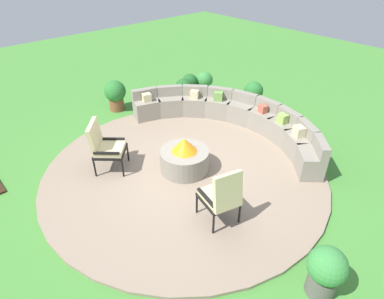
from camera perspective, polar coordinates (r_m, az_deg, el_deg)
The scene contains 12 objects.
ground_plane at distance 6.67m, azimuth -1.28°, elevation -3.86°, with size 24.00×24.00×0.00m, color #478C38.
patio_circle at distance 6.65m, azimuth -1.29°, elevation -3.65°, with size 5.65×5.65×0.06m, color gray.
fire_pit at distance 6.47m, azimuth -1.32°, elevation -1.45°, with size 0.97×0.97×0.73m.
curved_stone_bench at distance 7.92m, azimuth 7.04°, elevation 5.53°, with size 4.77×2.32×0.74m.
lounge_chair_front_left at distance 6.58m, azimuth -15.04°, elevation 0.69°, with size 0.82×0.84×1.07m.
lounge_chair_front_right at distance 5.20m, azimuth 5.24°, elevation -8.02°, with size 0.71×0.65×1.06m.
potted_plant_0 at distance 9.83m, azimuth -0.40°, elevation 11.45°, with size 0.47×0.47×0.66m.
potted_plant_1 at distance 9.28m, azimuth 10.70°, elevation 9.61°, with size 0.53×0.53×0.72m.
potted_plant_2 at distance 9.34m, azimuth -1.42°, elevation 10.47°, with size 0.50×0.50×0.72m.
potted_plant_3 at distance 4.77m, azimuth 22.42°, elevation -19.00°, with size 0.52×0.52×0.79m.
potted_plant_4 at distance 9.95m, azimuth 2.22°, elevation 11.71°, with size 0.49×0.49×0.68m.
potted_plant_5 at distance 9.14m, azimuth -13.28°, elevation 9.46°, with size 0.58×0.58×0.84m.
Camera 1 is at (4.06, -3.43, 4.03)m, focal length 30.42 mm.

